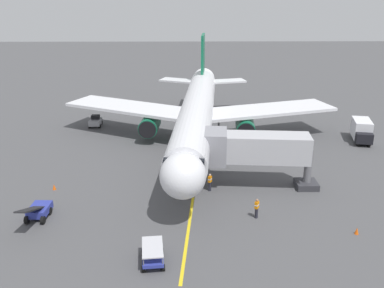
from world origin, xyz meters
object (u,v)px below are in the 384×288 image
baggage_cart_portside (153,254)px  belt_loader_starboard_side (38,210)px  jet_bridge (248,149)px  ground_crew_marshaller (257,208)px  ground_crew_wing_walker (210,182)px  safety_cone_nose_left (357,231)px  box_truck_near_nose (362,131)px  airplane (197,112)px  tug_rear_apron (95,121)px  safety_cone_nose_right (54,187)px

baggage_cart_portside → belt_loader_starboard_side: belt_loader_starboard_side is taller
jet_bridge → baggage_cart_portside: 14.76m
ground_crew_marshaller → ground_crew_wing_walker: size_ratio=1.00×
jet_bridge → safety_cone_nose_left: bearing=130.2°
ground_crew_marshaller → baggage_cart_portside: ground_crew_marshaller is taller
box_truck_near_nose → safety_cone_nose_left: 22.72m
jet_bridge → airplane: bearing=-69.3°
box_truck_near_nose → jet_bridge: bearing=38.1°
box_truck_near_nose → belt_loader_starboard_side: size_ratio=1.06×
airplane → tug_rear_apron: size_ratio=17.39×
airplane → jet_bridge: 12.50m
ground_crew_marshaller → baggage_cart_portside: 9.96m
baggage_cart_portside → safety_cone_nose_right: 15.21m
tug_rear_apron → safety_cone_nose_right: bearing=90.1°
baggage_cart_portside → safety_cone_nose_left: baggage_cart_portside is taller
airplane → jet_bridge: bearing=110.7°
safety_cone_nose_left → box_truck_near_nose: bearing=-112.0°
airplane → baggage_cart_portside: size_ratio=14.81×
ground_crew_marshaller → belt_loader_starboard_side: size_ratio=0.37×
tug_rear_apron → box_truck_near_nose: bearing=168.9°
ground_crew_wing_walker → safety_cone_nose_right: (14.50, -0.43, -0.61)m
ground_crew_marshaller → safety_cone_nose_left: size_ratio=3.11×
ground_crew_marshaller → ground_crew_wing_walker: (3.53, -5.05, 0.00)m
airplane → baggage_cart_portside: (3.57, 23.70, -3.35)m
box_truck_near_nose → baggage_cart_portside: box_truck_near_nose is taller
baggage_cart_portside → tug_rear_apron: 32.63m
ground_crew_wing_walker → box_truck_near_nose: size_ratio=0.35×
baggage_cart_portside → tug_rear_apron: bearing=-72.0°
jet_bridge → box_truck_near_nose: bearing=-141.9°
baggage_cart_portside → safety_cone_nose_left: bearing=-167.5°
ground_crew_wing_walker → safety_cone_nose_left: size_ratio=3.11×
jet_bridge → safety_cone_nose_right: jet_bridge is taller
airplane → safety_cone_nose_right: bearing=42.1°
ground_crew_wing_walker → ground_crew_marshaller: bearing=125.0°
box_truck_near_nose → ground_crew_wing_walker: bearing=34.8°
ground_crew_wing_walker → baggage_cart_portside: size_ratio=0.63×
jet_bridge → ground_crew_marshaller: bearing=90.1°
box_truck_near_nose → safety_cone_nose_left: size_ratio=8.91×
box_truck_near_nose → baggage_cart_portside: (23.79, 24.42, -0.73)m
belt_loader_starboard_side → box_truck_near_nose: bearing=-151.4°
ground_crew_wing_walker → box_truck_near_nose: box_truck_near_nose is taller
safety_cone_nose_left → belt_loader_starboard_side: bearing=-6.3°
airplane → box_truck_near_nose: (-20.22, -0.72, -2.62)m
jet_bridge → ground_crew_marshaller: size_ratio=6.72×
ground_crew_marshaller → box_truck_near_nose: box_truck_near_nose is taller
belt_loader_starboard_side → safety_cone_nose_right: bearing=-86.8°
airplane → safety_cone_nose_right: airplane is taller
airplane → safety_cone_nose_left: size_ratio=73.37×
ground_crew_marshaller → safety_cone_nose_left: ground_crew_marshaller is taller
safety_cone_nose_left → airplane: bearing=-60.1°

